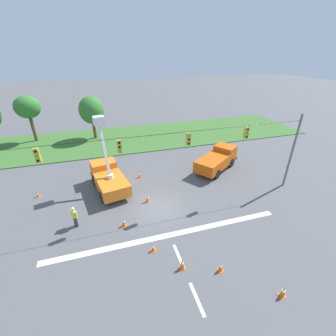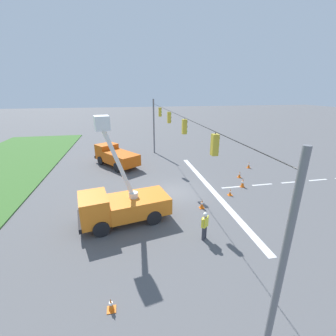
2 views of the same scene
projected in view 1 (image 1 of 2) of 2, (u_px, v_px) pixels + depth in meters
name	position (u px, v px, depth m)	size (l,w,h in m)	color
ground_plane	(158.00, 208.00, 19.27)	(200.00, 200.00, 0.00)	#565659
grass_verge	(129.00, 138.00, 34.51)	(56.00, 12.00, 0.10)	#3D6B2D
lane_markings	(176.00, 250.00, 15.20)	(17.60, 15.25, 0.01)	silver
signal_gantry	(156.00, 160.00, 17.13)	(26.20, 0.33, 7.20)	slate
tree_west	(27.00, 108.00, 31.25)	(3.43, 3.01, 6.60)	brown
tree_centre	(91.00, 110.00, 32.58)	(3.55, 3.84, 6.33)	brown
utility_truck_bucket_lift	(108.00, 177.00, 21.44)	(3.57, 6.19, 6.97)	orange
utility_truck_support_near	(217.00, 159.00, 25.17)	(6.31, 5.32, 2.25)	#D6560F
road_worker	(74.00, 216.00, 16.86)	(0.44, 0.53, 1.77)	#383842
traffic_cone_foreground_left	(124.00, 222.00, 17.15)	(0.36, 0.36, 0.71)	orange
traffic_cone_foreground_right	(153.00, 248.00, 15.03)	(0.36, 0.36, 0.59)	orange
traffic_cone_mid_left	(230.00, 157.00, 27.67)	(0.36, 0.36, 0.69)	orange
traffic_cone_mid_right	(38.00, 194.00, 20.64)	(0.36, 0.36, 0.60)	orange
traffic_cone_near_bucket	(148.00, 198.00, 19.90)	(0.36, 0.36, 0.81)	orange
traffic_cone_lane_edge_a	(283.00, 292.00, 12.20)	(0.36, 0.36, 0.73)	orange
traffic_cone_lane_edge_b	(182.00, 264.00, 13.75)	(0.36, 0.36, 0.82)	orange
traffic_cone_far_left	(140.00, 175.00, 23.82)	(0.36, 0.36, 0.65)	orange
traffic_cone_far_right	(221.00, 267.00, 13.63)	(0.36, 0.36, 0.68)	orange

